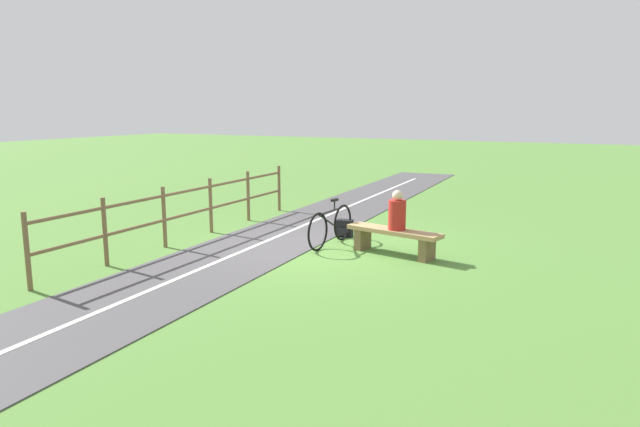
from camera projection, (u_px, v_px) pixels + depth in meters
name	position (u px, v px, depth m)	size (l,w,h in m)	color
ground_plane	(315.00, 248.00, 11.60)	(80.00, 80.00, 0.00)	#548438
paved_path	(133.00, 298.00, 8.51)	(2.28, 36.00, 0.02)	#4C494C
path_centre_line	(133.00, 297.00, 8.50)	(0.10, 32.00, 0.00)	silver
bench	(394.00, 237.00, 11.00)	(1.95, 0.82, 0.50)	#A88456
person_seated	(397.00, 213.00, 10.87)	(0.39, 0.39, 0.75)	#B2231E
bicycle	(331.00, 226.00, 11.74)	(0.12, 1.83, 0.94)	black
backpack	(345.00, 228.00, 12.57)	(0.37, 0.29, 0.37)	black
fence_roadside	(189.00, 206.00, 12.22)	(0.26, 7.87, 1.23)	brown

